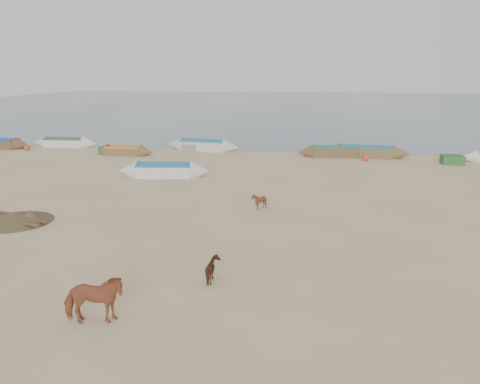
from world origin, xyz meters
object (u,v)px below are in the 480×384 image
(calf_right, at_px, (214,270))
(calf_front, at_px, (259,201))
(cow_adult, at_px, (94,300))
(near_canoe, at_px, (164,170))

(calf_right, bearing_deg, calf_front, -31.67)
(calf_front, relative_size, calf_right, 1.04)
(cow_adult, height_order, near_canoe, cow_adult)
(cow_adult, xyz_separation_m, calf_right, (2.61, 3.05, -0.30))
(calf_front, bearing_deg, calf_right, -7.61)
(cow_adult, distance_m, near_canoe, 18.26)
(calf_front, height_order, near_canoe, near_canoe)
(calf_right, distance_m, near_canoe, 16.12)
(calf_front, height_order, calf_right, calf_front)
(calf_front, distance_m, calf_right, 8.37)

